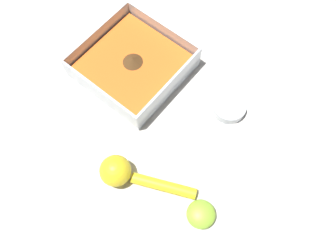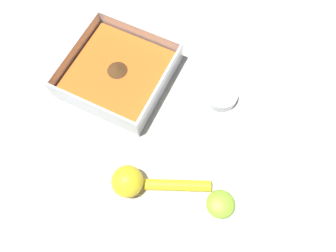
{
  "view_description": "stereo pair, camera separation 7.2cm",
  "coord_description": "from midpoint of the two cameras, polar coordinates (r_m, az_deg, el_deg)",
  "views": [
    {
      "loc": [
        -0.33,
        -0.36,
        0.76
      ],
      "look_at": [
        -0.09,
        -0.17,
        0.04
      ],
      "focal_mm": 35.0,
      "sensor_mm": 36.0,
      "label": 1
    },
    {
      "loc": [
        -0.37,
        -0.3,
        0.76
      ],
      "look_at": [
        -0.09,
        -0.17,
        0.04
      ],
      "focal_mm": 35.0,
      "sensor_mm": 36.0,
      "label": 2
    }
  ],
  "objects": [
    {
      "name": "ground_plane",
      "position": [
        0.9,
        -9.4,
        7.8
      ],
      "size": [
        4.0,
        4.0,
        0.0
      ],
      "primitive_type": "plane",
      "color": "beige"
    },
    {
      "name": "square_dish",
      "position": [
        0.89,
        -10.95,
        8.69
      ],
      "size": [
        0.26,
        0.26,
        0.07
      ],
      "color": "silver",
      "rests_on": "ground_plane"
    },
    {
      "name": "spice_bowl",
      "position": [
        0.86,
        6.9,
        5.04
      ],
      "size": [
        0.09,
        0.09,
        0.03
      ],
      "color": "silver",
      "rests_on": "ground_plane"
    },
    {
      "name": "lemon_squeezer",
      "position": [
        0.76,
        -7.98,
        -9.95
      ],
      "size": [
        0.13,
        0.22,
        0.07
      ],
      "rotation": [
        0.0,
        0.0,
        1.99
      ],
      "color": "yellow",
      "rests_on": "ground_plane"
    },
    {
      "name": "lemon_half",
      "position": [
        0.76,
        6.44,
        -13.66
      ],
      "size": [
        0.07,
        0.07,
        0.04
      ],
      "color": "#93CC38",
      "rests_on": "ground_plane"
    }
  ]
}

